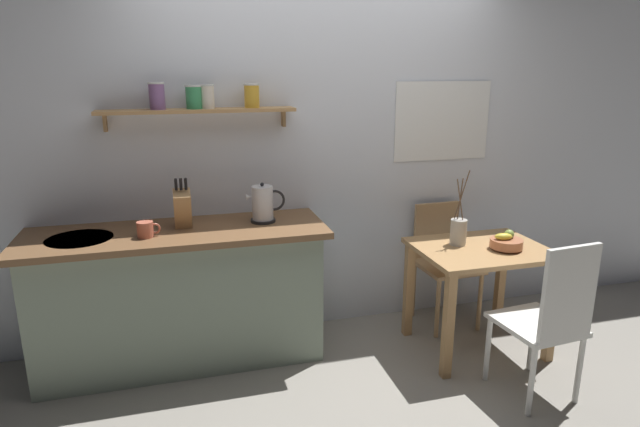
% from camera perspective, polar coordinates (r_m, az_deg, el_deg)
% --- Properties ---
extents(ground_plane, '(14.00, 14.00, 0.00)m').
position_cam_1_polar(ground_plane, '(3.62, 2.68, -15.60)').
color(ground_plane, gray).
extents(back_wall, '(6.80, 0.11, 2.70)m').
position_cam_1_polar(back_wall, '(3.82, 2.81, 7.67)').
color(back_wall, silver).
rests_on(back_wall, ground_plane).
extents(kitchen_counter, '(1.83, 0.63, 0.90)m').
position_cam_1_polar(kitchen_counter, '(3.55, -14.62, -8.48)').
color(kitchen_counter, gray).
rests_on(kitchen_counter, ground_plane).
extents(wall_shelf, '(1.21, 0.20, 0.29)m').
position_cam_1_polar(wall_shelf, '(3.45, -12.70, 11.38)').
color(wall_shelf, tan).
extents(dining_table, '(0.84, 0.67, 0.72)m').
position_cam_1_polar(dining_table, '(3.70, 16.72, -5.42)').
color(dining_table, tan).
rests_on(dining_table, ground_plane).
extents(dining_chair_near, '(0.43, 0.47, 0.97)m').
position_cam_1_polar(dining_chair_near, '(3.28, 23.29, -10.10)').
color(dining_chair_near, white).
rests_on(dining_chair_near, ground_plane).
extents(dining_chair_far, '(0.42, 0.44, 0.88)m').
position_cam_1_polar(dining_chair_far, '(4.08, 12.96, -4.51)').
color(dining_chair_far, tan).
rests_on(dining_chair_far, ground_plane).
extents(fruit_bowl, '(0.21, 0.21, 0.12)m').
position_cam_1_polar(fruit_bowl, '(3.65, 19.28, -2.90)').
color(fruit_bowl, '#BC704C').
rests_on(fruit_bowl, dining_table).
extents(twig_vase, '(0.11, 0.11, 0.50)m').
position_cam_1_polar(twig_vase, '(3.64, 14.57, -1.84)').
color(twig_vase, '#B7B2A8').
rests_on(twig_vase, dining_table).
extents(electric_kettle, '(0.25, 0.16, 0.26)m').
position_cam_1_polar(electric_kettle, '(3.43, -6.08, 1.00)').
color(electric_kettle, black).
rests_on(electric_kettle, kitchen_counter).
extents(knife_block, '(0.10, 0.18, 0.32)m').
position_cam_1_polar(knife_block, '(3.39, -14.48, 0.59)').
color(knife_block, tan).
rests_on(knife_block, kitchen_counter).
extents(coffee_mug_by_sink, '(0.13, 0.09, 0.09)m').
position_cam_1_polar(coffee_mug_by_sink, '(3.28, -18.12, -1.62)').
color(coffee_mug_by_sink, '#C6664C').
rests_on(coffee_mug_by_sink, kitchen_counter).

